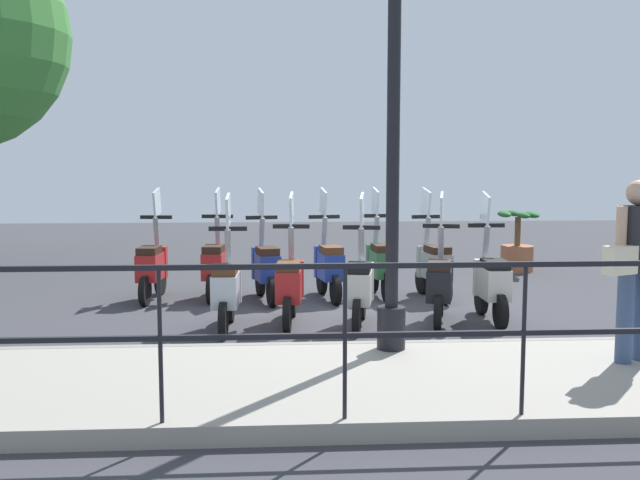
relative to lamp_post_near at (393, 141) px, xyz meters
The scene contains 17 objects.
ground_plane 3.18m from the lamp_post_near, ahead, with size 28.00×28.00×0.00m, color #38383D.
promenade_walkway 2.14m from the lamp_post_near, behind, with size 2.20×20.00×0.15m.
fence_railing 2.16m from the lamp_post_near, behind, with size 0.04×16.03×1.07m.
lamp_post_near is the anchor object (origin of this frame).
pedestrian_with_bag 2.33m from the lamp_post_near, 105.75° to the right, with size 0.48×0.61×1.59m.
potted_palm 6.66m from the lamp_post_near, 29.23° to the right, with size 1.06×0.66×1.05m.
scooter_near_0 2.79m from the lamp_post_near, 40.55° to the right, with size 1.23×0.44×1.54m.
scooter_near_1 2.48m from the lamp_post_near, 26.70° to the right, with size 1.21×0.52×1.54m.
scooter_near_2 2.23m from the lamp_post_near, ahead, with size 1.22×0.48×1.54m.
scooter_near_3 2.54m from the lamp_post_near, 27.47° to the left, with size 1.23×0.44×1.54m.
scooter_near_4 2.72m from the lamp_post_near, 47.60° to the left, with size 1.23×0.44×1.54m.
scooter_far_0 3.72m from the lamp_post_near, 19.32° to the right, with size 1.23×0.46×1.54m.
scooter_far_1 3.78m from the lamp_post_near, ahead, with size 1.23×0.44×1.54m.
scooter_far_2 3.64m from the lamp_post_near, ahead, with size 1.23×0.46×1.54m.
scooter_far_3 3.76m from the lamp_post_near, 20.82° to the left, with size 1.22×0.49×1.54m.
scooter_far_4 4.24m from the lamp_post_near, 29.16° to the left, with size 1.23×0.44×1.54m.
scooter_far_5 4.62m from the lamp_post_near, 39.67° to the left, with size 1.23×0.44×1.54m.
Camera 1 is at (-8.88, 1.09, 1.88)m, focal length 40.00 mm.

